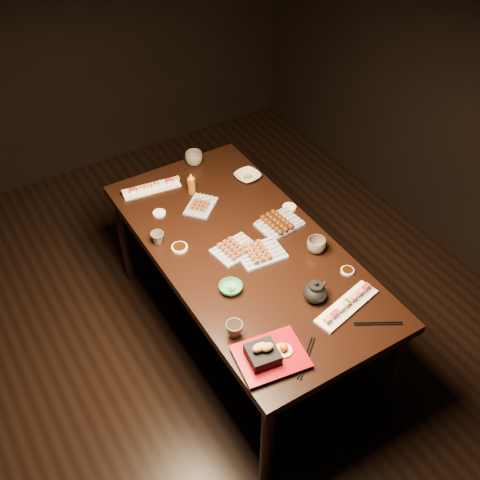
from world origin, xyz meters
The scene contains 23 objects.
ground centered at (0.00, 0.00, 0.00)m, with size 5.00×5.00×0.00m, color black.
dining_table centered at (0.33, 0.28, 0.38)m, with size 0.90×1.80×0.75m, color black.
sushi_platter_near centered at (0.53, -0.34, 0.77)m, with size 0.38×0.10×0.05m, color white, non-canonical shape.
sushi_platter_far centered at (0.12, 1.00, 0.77)m, with size 0.35×0.10×0.04m, color white, non-canonical shape.
yakitori_plate_center centered at (0.27, 0.29, 0.78)m, with size 0.23×0.17×0.06m, color #828EB6, non-canonical shape.
yakitori_plate_right centered at (0.37, 0.19, 0.78)m, with size 0.24×0.18×0.06m, color #828EB6, non-canonical shape.
yakitori_plate_left centered at (0.29, 0.70, 0.78)m, with size 0.20×0.14×0.05m, color #828EB6, non-canonical shape.
tsukune_plate centered at (0.59, 0.33, 0.78)m, with size 0.24×0.17×0.06m, color #828EB6, non-canonical shape.
edamame_bowl_green centered at (0.11, 0.05, 0.77)m, with size 0.12×0.12×0.04m, color #2E8D56.
edamame_bowl_cream centered at (0.67, 0.79, 0.77)m, with size 0.15×0.15×0.04m, color beige.
tempura_tray centered at (0.05, -0.40, 0.81)m, with size 0.31×0.25×0.11m, color black, non-canonical shape.
teacup_near_left centered at (-0.02, -0.20, 0.79)m, with size 0.08×0.08×0.08m, color brown.
teacup_mid_right centered at (0.64, 0.06, 0.79)m, with size 0.10×0.10×0.08m, color brown.
teacup_far_left centered at (-0.05, 0.56, 0.78)m, with size 0.07×0.07×0.07m, color brown.
teacup_far_right centered at (0.46, 1.10, 0.79)m, with size 0.11×0.11×0.09m, color brown.
teapot centered at (0.43, -0.21, 0.81)m, with size 0.14×0.14×0.12m, color black, non-canonical shape.
condiment_bottle centered at (0.31, 0.85, 0.82)m, with size 0.05×0.05×0.14m, color brown.
sauce_dish_west centered at (0.03, 0.46, 0.76)m, with size 0.09×0.09×0.02m, color white.
sauce_dish_east centered at (0.72, 0.43, 0.76)m, with size 0.08×0.08×0.01m, color white.
sauce_dish_se centered at (0.69, -0.15, 0.76)m, with size 0.07×0.07×0.01m, color white.
sauce_dish_nw centered at (0.06, 0.77, 0.76)m, with size 0.07×0.07×0.01m, color white.
chopsticks_near centered at (0.19, -0.48, 0.75)m, with size 0.24×0.02×0.01m, color black, non-canonical shape.
chopsticks_se centered at (0.59, -0.50, 0.75)m, with size 0.23×0.02×0.01m, color black, non-canonical shape.
Camera 1 is at (-0.91, -1.71, 2.98)m, focal length 45.00 mm.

